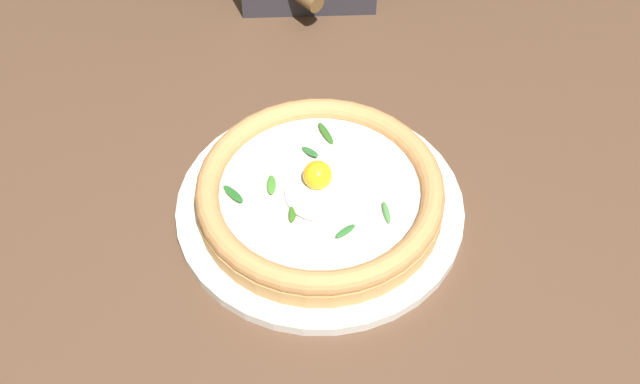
# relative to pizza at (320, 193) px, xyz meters

# --- Properties ---
(ground_plane) EXTENTS (2.40, 2.40, 0.03)m
(ground_plane) POSITION_rel_pizza_xyz_m (-0.01, 0.02, -0.05)
(ground_plane) COLOR brown
(ground_plane) RESTS_ON ground
(pizza_plate) EXTENTS (0.30, 0.30, 0.01)m
(pizza_plate) POSITION_rel_pizza_xyz_m (0.00, 0.00, -0.02)
(pizza_plate) COLOR white
(pizza_plate) RESTS_ON ground
(pizza) EXTENTS (0.25, 0.25, 0.05)m
(pizza) POSITION_rel_pizza_xyz_m (0.00, 0.00, 0.00)
(pizza) COLOR tan
(pizza) RESTS_ON pizza_plate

